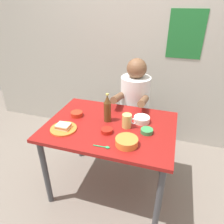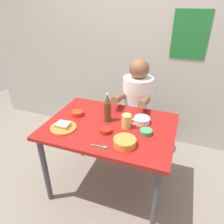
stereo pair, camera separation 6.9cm
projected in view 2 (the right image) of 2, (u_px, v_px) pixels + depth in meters
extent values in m
plane|color=slate|center=(110.00, 185.00, 2.14)|extent=(6.00, 6.00, 0.00)
cube|color=#ADA89E|center=(142.00, 38.00, 2.38)|extent=(4.40, 0.08, 2.60)
cube|color=#1E6B2D|center=(190.00, 35.00, 2.16)|extent=(0.37, 0.01, 0.50)
cube|color=maroon|center=(110.00, 126.00, 1.79)|extent=(1.10, 0.80, 0.03)
cylinder|color=#3F3F44|center=(45.00, 171.00, 1.84)|extent=(0.05, 0.05, 0.71)
cylinder|color=#3F3F44|center=(156.00, 203.00, 1.54)|extent=(0.05, 0.05, 0.71)
cylinder|color=#3F3F44|center=(81.00, 130.00, 2.40)|extent=(0.05, 0.05, 0.71)
cylinder|color=#3F3F44|center=(167.00, 149.00, 2.10)|extent=(0.05, 0.05, 0.71)
cylinder|color=#4C4C51|center=(135.00, 137.00, 2.54)|extent=(0.08, 0.08, 0.41)
cylinder|color=brown|center=(136.00, 121.00, 2.43)|extent=(0.34, 0.34, 0.04)
cylinder|color=white|center=(137.00, 100.00, 2.29)|extent=(0.32, 0.32, 0.52)
sphere|color=brown|center=(139.00, 69.00, 2.12)|extent=(0.21, 0.21, 0.21)
cylinder|color=brown|center=(119.00, 98.00, 2.07)|extent=(0.07, 0.31, 0.14)
cylinder|color=brown|center=(145.00, 102.00, 1.99)|extent=(0.07, 0.31, 0.14)
cylinder|color=orange|center=(63.00, 128.00, 1.73)|extent=(0.22, 0.22, 0.01)
cube|color=beige|center=(63.00, 126.00, 1.73)|extent=(0.11, 0.09, 0.01)
cube|color=#9E592D|center=(63.00, 125.00, 1.72)|extent=(0.11, 0.09, 0.01)
cube|color=beige|center=(63.00, 124.00, 1.72)|extent=(0.11, 0.09, 0.01)
cylinder|color=#D1BC66|center=(126.00, 121.00, 1.72)|extent=(0.08, 0.08, 0.12)
torus|color=silver|center=(133.00, 122.00, 1.70)|extent=(0.06, 0.01, 0.06)
cylinder|color=#593819|center=(108.00, 112.00, 1.80)|extent=(0.06, 0.06, 0.18)
cone|color=#593819|center=(107.00, 99.00, 1.74)|extent=(0.05, 0.05, 0.07)
cylinder|color=#BFB74C|center=(107.00, 94.00, 1.72)|extent=(0.03, 0.03, 0.01)
cylinder|color=red|center=(78.00, 113.00, 1.92)|extent=(0.11, 0.11, 0.04)
cylinder|color=#A33521|center=(77.00, 112.00, 1.92)|extent=(0.09, 0.09, 0.02)
cylinder|color=silver|center=(142.00, 120.00, 1.80)|extent=(0.14, 0.14, 0.05)
cylinder|color=tan|center=(142.00, 119.00, 1.80)|extent=(0.11, 0.11, 0.02)
cylinder|color=#B21E14|center=(106.00, 131.00, 1.68)|extent=(0.10, 0.10, 0.03)
cylinder|color=maroon|center=(106.00, 130.00, 1.67)|extent=(0.08, 0.08, 0.02)
cylinder|color=orange|center=(125.00, 142.00, 1.52)|extent=(0.17, 0.17, 0.05)
cylinder|color=#B25B2D|center=(125.00, 141.00, 1.52)|extent=(0.14, 0.14, 0.02)
cylinder|color=#388C4C|center=(146.00, 132.00, 1.66)|extent=(0.10, 0.10, 0.03)
cylinder|color=#5B643A|center=(146.00, 131.00, 1.65)|extent=(0.08, 0.08, 0.02)
cylinder|color=#26A559|center=(98.00, 146.00, 1.52)|extent=(0.11, 0.01, 0.01)
ellipsoid|color=#26A559|center=(105.00, 147.00, 1.50)|extent=(0.04, 0.02, 0.01)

